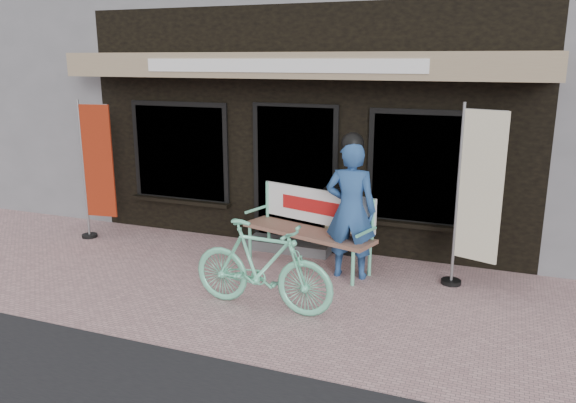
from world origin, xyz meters
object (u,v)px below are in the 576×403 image
at_px(bench, 312,222).
at_px(bicycle, 262,266).
at_px(nobori_red, 96,169).
at_px(nobori_cream, 476,197).
at_px(menu_stand, 340,221).
at_px(person, 351,208).

xyz_separation_m(bench, bicycle, (-0.06, -1.59, -0.10)).
xyz_separation_m(bicycle, nobori_red, (-3.51, 1.48, 0.63)).
xyz_separation_m(bicycle, nobori_cream, (2.21, 1.48, 0.68)).
relative_size(bicycle, nobori_cream, 0.75).
xyz_separation_m(bench, nobori_red, (-3.56, -0.12, 0.53)).
height_order(bench, menu_stand, bench).
bearing_deg(nobori_red, nobori_cream, -7.56).
bearing_deg(bench, menu_stand, 82.34).
height_order(person, menu_stand, person).
bearing_deg(menu_stand, nobori_red, -163.89).
bearing_deg(nobori_cream, person, -155.88).
distance_m(person, nobori_cream, 1.56).
bearing_deg(nobori_cream, nobori_red, -160.81).
height_order(nobori_red, nobori_cream, nobori_cream).
bearing_deg(bicycle, bench, 0.62).
relative_size(bench, menu_stand, 2.02).
relative_size(bench, nobori_cream, 0.87).
xyz_separation_m(bench, person, (0.62, -0.25, 0.33)).
relative_size(person, nobori_red, 0.87).
bearing_deg(person, nobori_cream, -0.33).
distance_m(nobori_red, menu_stand, 3.92).
bearing_deg(nobori_cream, menu_stand, 179.59).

